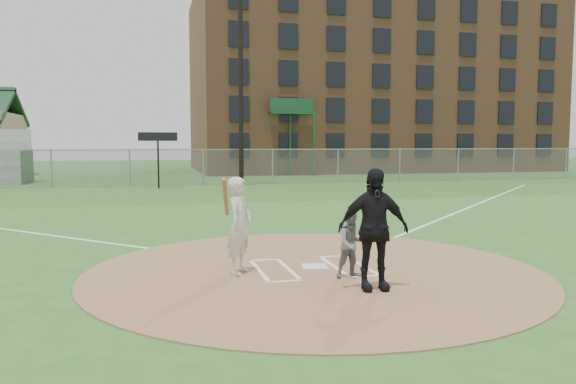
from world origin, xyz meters
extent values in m
plane|color=#2A5C1F|center=(0.00, 0.00, 0.00)|extent=(140.00, 140.00, 0.00)
cylinder|color=#9A6F48|center=(0.00, 0.00, 0.01)|extent=(8.40, 8.40, 0.02)
cube|color=silver|center=(0.06, 0.16, 0.04)|extent=(0.54, 0.54, 0.03)
cube|color=white|center=(9.00, 9.00, 0.01)|extent=(17.04, 17.04, 0.01)
imported|color=slate|center=(0.48, -0.73, 0.61)|extent=(0.60, 0.49, 1.18)
imported|color=black|center=(0.53, -1.57, 1.00)|extent=(1.19, 0.60, 1.96)
cube|color=white|center=(-1.00, 0.15, 0.03)|extent=(0.08, 1.80, 0.01)
cube|color=white|center=(-0.45, 0.15, 0.03)|extent=(0.08, 1.80, 0.01)
cube|color=white|center=(-0.72, 1.05, 0.03)|extent=(0.62, 0.08, 0.01)
cube|color=white|center=(-0.72, -0.75, 0.03)|extent=(0.62, 0.08, 0.01)
cube|color=white|center=(1.00, 0.15, 0.03)|extent=(0.08, 1.80, 0.01)
cube|color=white|center=(0.45, 0.15, 0.03)|extent=(0.08, 1.80, 0.01)
cube|color=white|center=(0.72, 1.05, 0.03)|extent=(0.62, 0.08, 0.01)
cube|color=white|center=(0.72, -0.75, 0.03)|extent=(0.62, 0.08, 0.01)
imported|color=silver|center=(-1.37, 0.07, 0.89)|extent=(0.69, 0.76, 1.74)
cylinder|color=brown|center=(-1.67, -0.33, 1.45)|extent=(0.20, 0.60, 0.70)
cube|color=slate|center=(0.00, 22.00, 1.00)|extent=(56.00, 0.03, 2.00)
cube|color=gray|center=(0.00, 22.00, 2.00)|extent=(56.00, 0.06, 0.06)
cube|color=gray|center=(0.00, 22.00, 1.00)|extent=(56.08, 0.08, 2.00)
cube|color=#194728|center=(-10.00, 26.20, 1.00)|extent=(0.08, 3.20, 2.00)
cube|color=brown|center=(16.00, 38.00, 7.50)|extent=(30.00, 16.00, 15.00)
cube|color=black|center=(15.90, 29.94, 7.40)|extent=(26.60, 0.10, 12.20)
cube|color=#194728|center=(7.00, 29.34, 4.50)|extent=(3.20, 1.00, 0.15)
cube|color=#194728|center=(7.00, 29.84, 2.25)|extent=(0.12, 0.12, 4.50)
cube|color=#194728|center=(8.50, 28.89, 2.25)|extent=(0.12, 0.12, 4.50)
cube|color=#194728|center=(7.00, 29.34, 5.05)|extent=(3.20, 0.08, 1.00)
cylinder|color=black|center=(2.00, 21.00, 6.00)|extent=(0.26, 0.26, 12.00)
cylinder|color=black|center=(-2.50, 20.20, 1.30)|extent=(0.10, 0.10, 2.60)
cube|color=black|center=(-2.50, 20.20, 2.70)|extent=(2.00, 0.10, 0.45)
camera|label=1|loc=(-2.91, -9.84, 2.37)|focal=35.00mm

